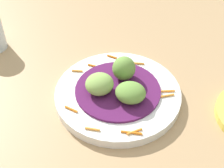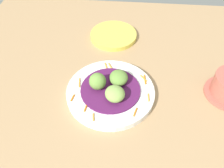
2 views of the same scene
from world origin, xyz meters
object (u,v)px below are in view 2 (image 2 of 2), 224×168
side_plate_small (113,35)px  main_plate (110,92)px  guac_scoop_center (119,78)px  guac_scoop_right (98,81)px  guac_scoop_left (115,94)px

side_plate_small → main_plate: bearing=-87.0°
guac_scoop_center → guac_scoop_right: guac_scoop_right is taller
guac_scoop_left → guac_scoop_right: guac_scoop_right is taller
main_plate → guac_scoop_center: bearing=54.8°
guac_scoop_left → side_plate_small: 29.63cm
guac_scoop_left → side_plate_small: guac_scoop_left is taller
guac_scoop_left → side_plate_small: size_ratio=0.33×
guac_scoop_center → guac_scoop_right: size_ratio=1.18×
guac_scoop_center → side_plate_small: (-3.38, 23.33, -3.25)cm
guac_scoop_left → main_plate: bearing=114.8°
main_plate → guac_scoop_right: (-3.44, 0.31, 3.79)cm
guac_scoop_right → side_plate_small: guac_scoop_right is taller
main_plate → guac_scoop_right: bearing=174.8°
main_plate → guac_scoop_right: guac_scoop_right is taller
main_plate → side_plate_small: 26.20cm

